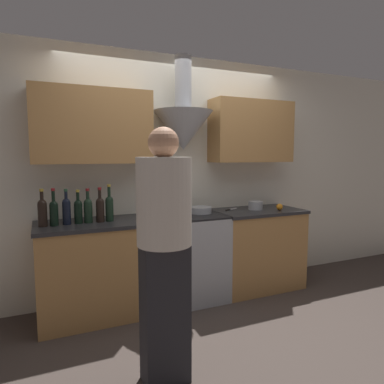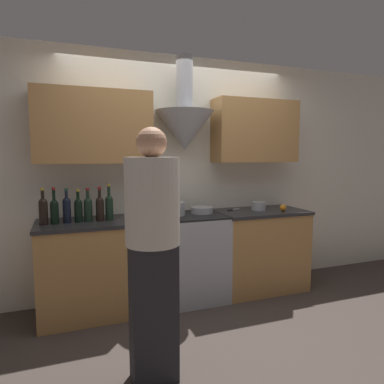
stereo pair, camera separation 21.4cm
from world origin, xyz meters
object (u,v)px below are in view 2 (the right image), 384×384
(wine_bottle_4, at_px, (88,208))
(stock_pot, at_px, (173,209))
(stove_range, at_px, (189,257))
(person_foreground_left, at_px, (153,245))
(wine_bottle_3, at_px, (78,209))
(mixing_bowl, at_px, (202,210))
(wine_bottle_0, at_px, (43,210))
(orange_fruit, at_px, (283,208))
(wine_bottle_1, at_px, (54,210))
(wine_bottle_6, at_px, (109,206))
(wine_bottle_5, at_px, (100,207))
(wine_bottle_2, at_px, (67,209))
(saucepan, at_px, (259,206))

(wine_bottle_4, height_order, stock_pot, wine_bottle_4)
(stock_pot, bearing_deg, stove_range, -11.85)
(stove_range, relative_size, person_foreground_left, 0.53)
(wine_bottle_3, height_order, person_foreground_left, person_foreground_left)
(mixing_bowl, distance_m, person_foreground_left, 1.47)
(wine_bottle_0, xyz_separation_m, stock_pot, (1.23, 0.06, -0.07))
(wine_bottle_4, bearing_deg, orange_fruit, -3.50)
(wine_bottle_4, bearing_deg, wine_bottle_1, -176.27)
(stove_range, xyz_separation_m, person_foreground_left, (-0.67, -1.17, 0.48))
(orange_fruit, bearing_deg, wine_bottle_6, 176.16)
(wine_bottle_3, xyz_separation_m, person_foreground_left, (0.42, -1.16, -0.09))
(wine_bottle_5, distance_m, orange_fruit, 1.97)
(wine_bottle_1, bearing_deg, mixing_bowl, 2.80)
(wine_bottle_4, distance_m, person_foreground_left, 1.21)
(orange_fruit, bearing_deg, wine_bottle_0, 177.50)
(wine_bottle_1, relative_size, mixing_bowl, 1.39)
(mixing_bowl, bearing_deg, wine_bottle_3, -177.48)
(person_foreground_left, bearing_deg, wine_bottle_2, 114.41)
(wine_bottle_1, height_order, wine_bottle_3, wine_bottle_1)
(stock_pot, height_order, mixing_bowl, stock_pot)
(wine_bottle_0, relative_size, wine_bottle_6, 0.95)
(orange_fruit, height_order, person_foreground_left, person_foreground_left)
(stove_range, xyz_separation_m, stock_pot, (-0.16, 0.03, 0.52))
(wine_bottle_6, bearing_deg, wine_bottle_3, -179.56)
(wine_bottle_4, bearing_deg, wine_bottle_0, -177.05)
(wine_bottle_2, xyz_separation_m, wine_bottle_4, (0.19, 0.01, -0.01))
(wine_bottle_2, relative_size, mixing_bowl, 1.35)
(wine_bottle_3, bearing_deg, wine_bottle_0, -176.76)
(wine_bottle_1, height_order, orange_fruit, wine_bottle_1)
(orange_fruit, bearing_deg, mixing_bowl, 168.77)
(wine_bottle_3, height_order, wine_bottle_4, wine_bottle_4)
(stove_range, height_order, wine_bottle_5, wine_bottle_5)
(wine_bottle_5, distance_m, stock_pot, 0.74)
(wine_bottle_0, height_order, mixing_bowl, wine_bottle_0)
(saucepan, bearing_deg, wine_bottle_0, -179.07)
(wine_bottle_1, height_order, mixing_bowl, wine_bottle_1)
(stove_range, bearing_deg, wine_bottle_5, -178.75)
(mixing_bowl, bearing_deg, wine_bottle_6, -176.88)
(wine_bottle_5, relative_size, orange_fruit, 4.40)
(wine_bottle_1, height_order, wine_bottle_2, wine_bottle_1)
(wine_bottle_1, relative_size, orange_fruit, 4.51)
(stove_range, height_order, person_foreground_left, person_foreground_left)
(saucepan, bearing_deg, wine_bottle_1, -179.05)
(stock_pot, relative_size, person_foreground_left, 0.15)
(stove_range, relative_size, wine_bottle_6, 2.61)
(wine_bottle_0, bearing_deg, saucepan, 0.93)
(stove_range, xyz_separation_m, mixing_bowl, (0.16, 0.04, 0.48))
(wine_bottle_3, xyz_separation_m, mixing_bowl, (1.26, 0.06, -0.09))
(stove_range, bearing_deg, stock_pot, 168.15)
(wine_bottle_0, distance_m, mixing_bowl, 1.56)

